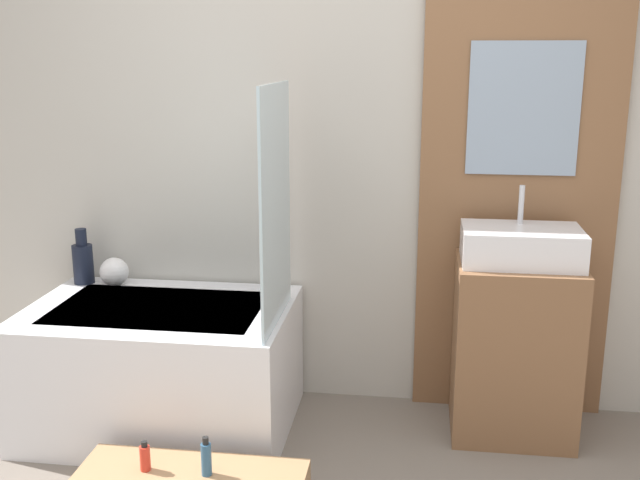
# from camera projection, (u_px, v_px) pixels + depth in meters

# --- Properties ---
(wall_tiled_back) EXTENTS (4.20, 0.06, 2.60)m
(wall_tiled_back) POSITION_uv_depth(u_px,v_px,m) (345.00, 136.00, 3.48)
(wall_tiled_back) COLOR #B7B2A8
(wall_tiled_back) RESTS_ON ground_plane
(wall_wood_accent) EXTENTS (0.88, 0.04, 2.60)m
(wall_wood_accent) POSITION_uv_depth(u_px,v_px,m) (521.00, 138.00, 3.33)
(wall_wood_accent) COLOR brown
(wall_wood_accent) RESTS_ON ground_plane
(bathtub) EXTENTS (1.17, 0.80, 0.57)m
(bathtub) POSITION_uv_depth(u_px,v_px,m) (162.00, 366.00, 3.40)
(bathtub) COLOR white
(bathtub) RESTS_ON ground_plane
(glass_shower_screen) EXTENTS (0.01, 0.59, 0.99)m
(glass_shower_screen) POSITION_uv_depth(u_px,v_px,m) (276.00, 206.00, 3.06)
(glass_shower_screen) COLOR silver
(glass_shower_screen) RESTS_ON bathtub
(vanity_cabinet) EXTENTS (0.53, 0.43, 0.79)m
(vanity_cabinet) POSITION_uv_depth(u_px,v_px,m) (514.00, 349.00, 3.33)
(vanity_cabinet) COLOR brown
(vanity_cabinet) RESTS_ON ground_plane
(sink) EXTENTS (0.50, 0.33, 0.32)m
(sink) POSITION_uv_depth(u_px,v_px,m) (521.00, 245.00, 3.21)
(sink) COLOR white
(sink) RESTS_ON vanity_cabinet
(vase_tall_dark) EXTENTS (0.10, 0.10, 0.27)m
(vase_tall_dark) POSITION_uv_depth(u_px,v_px,m) (83.00, 261.00, 3.66)
(vase_tall_dark) COLOR black
(vase_tall_dark) RESTS_ON bathtub
(vase_round_light) EXTENTS (0.14, 0.14, 0.14)m
(vase_round_light) POSITION_uv_depth(u_px,v_px,m) (114.00, 272.00, 3.63)
(vase_round_light) COLOR white
(vase_round_light) RESTS_ON bathtub
(bottle_soap_primary) EXTENTS (0.04, 0.04, 0.12)m
(bottle_soap_primary) POSITION_uv_depth(u_px,v_px,m) (145.00, 457.00, 2.79)
(bottle_soap_primary) COLOR red
(bottle_soap_primary) RESTS_ON wooden_step_bench
(bottle_soap_secondary) EXTENTS (0.04, 0.04, 0.15)m
(bottle_soap_secondary) POSITION_uv_depth(u_px,v_px,m) (206.00, 458.00, 2.76)
(bottle_soap_secondary) COLOR #2D567A
(bottle_soap_secondary) RESTS_ON wooden_step_bench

